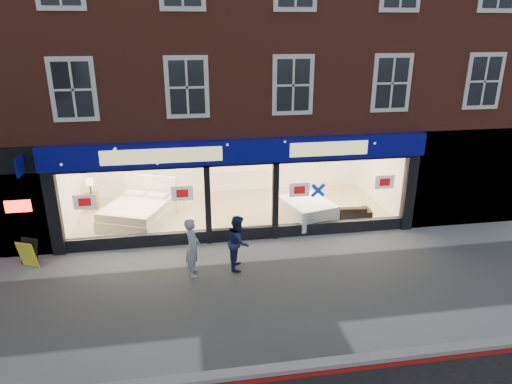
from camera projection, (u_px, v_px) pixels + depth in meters
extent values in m
plane|color=gray|center=(258.00, 291.00, 11.66)|extent=(120.00, 120.00, 0.00)
cube|color=#8C0A07|center=(285.00, 378.00, 8.79)|extent=(60.00, 0.10, 0.01)
cube|color=gray|center=(283.00, 369.00, 8.96)|extent=(60.00, 0.25, 0.12)
cube|color=tan|center=(234.00, 212.00, 16.51)|extent=(11.00, 4.50, 0.10)
cube|color=brown|center=(225.00, 18.00, 15.87)|extent=(19.00, 8.00, 6.70)
cube|color=#080A78|center=(242.00, 151.00, 13.32)|extent=(11.40, 0.28, 0.70)
cube|color=black|center=(242.00, 234.00, 14.45)|extent=(11.00, 0.18, 0.40)
cube|color=black|center=(54.00, 213.00, 13.20)|extent=(0.35, 0.30, 2.60)
cube|color=black|center=(409.00, 192.00, 14.89)|extent=(0.35, 0.30, 2.60)
cube|color=white|center=(133.00, 204.00, 13.45)|extent=(4.20, 0.02, 2.10)
cube|color=white|center=(344.00, 192.00, 14.44)|extent=(4.20, 0.02, 2.10)
cube|color=white|center=(241.00, 204.00, 14.28)|extent=(1.80, 0.02, 2.10)
cube|color=silver|center=(227.00, 162.00, 18.17)|extent=(11.00, 0.20, 2.60)
cube|color=#FFEAC6|center=(233.00, 143.00, 15.64)|extent=(11.00, 4.50, 0.12)
cube|color=#FF140C|center=(18.00, 206.00, 12.87)|extent=(0.70, 0.04, 0.35)
cube|color=black|center=(464.00, 177.00, 15.21)|extent=(4.00, 0.40, 3.30)
cube|color=silver|center=(137.00, 217.00, 15.42)|extent=(2.60, 2.78, 0.39)
cube|color=silver|center=(136.00, 208.00, 15.30)|extent=(2.50, 2.67, 0.28)
cube|color=silver|center=(151.00, 193.00, 16.32)|extent=(1.87, 0.88, 1.33)
cube|color=silver|center=(136.00, 194.00, 16.05)|extent=(0.80, 0.61, 0.13)
cube|color=silver|center=(157.00, 196.00, 15.87)|extent=(0.80, 0.61, 0.13)
cube|color=brown|center=(92.00, 201.00, 16.68)|extent=(0.48, 0.48, 0.55)
cube|color=silver|center=(307.00, 217.00, 15.66)|extent=(1.84, 2.10, 0.24)
cube|color=silver|center=(307.00, 211.00, 15.58)|extent=(1.84, 2.10, 0.24)
cube|color=silver|center=(307.00, 204.00, 15.50)|extent=(1.84, 2.10, 0.24)
imported|color=black|center=(345.00, 212.00, 15.72)|extent=(1.79, 0.85, 0.51)
cube|color=yellow|center=(28.00, 253.00, 12.76)|extent=(0.62, 0.52, 0.81)
imported|color=#9A9CA2|center=(192.00, 247.00, 12.21)|extent=(0.42, 0.62, 1.64)
imported|color=#192347|center=(238.00, 242.00, 12.59)|extent=(0.70, 0.84, 1.56)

